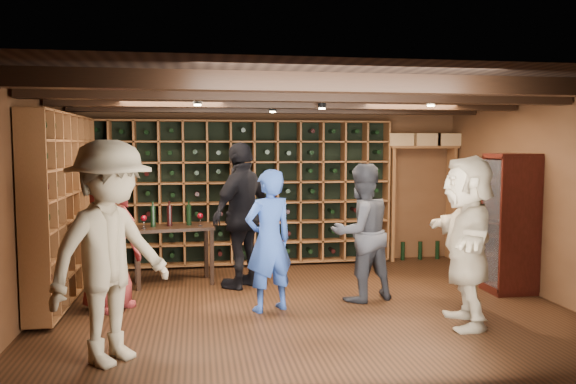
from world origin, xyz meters
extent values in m
plane|color=black|center=(0.00, 0.00, 0.00)|extent=(6.00, 6.00, 0.00)
plane|color=brown|center=(0.00, 2.50, 1.25)|extent=(6.00, 0.00, 6.00)
plane|color=brown|center=(0.00, -2.50, 1.25)|extent=(6.00, 0.00, 6.00)
plane|color=brown|center=(-3.00, 0.00, 1.25)|extent=(0.00, 5.00, 5.00)
plane|color=brown|center=(3.00, 0.00, 1.25)|extent=(0.00, 5.00, 5.00)
plane|color=black|center=(0.00, 0.00, 2.50)|extent=(6.00, 6.00, 0.00)
cube|color=black|center=(0.00, -1.60, 2.42)|extent=(5.90, 0.18, 0.16)
cube|color=black|center=(0.00, -0.50, 2.42)|extent=(5.90, 0.18, 0.16)
cube|color=black|center=(0.00, 0.60, 2.42)|extent=(5.90, 0.18, 0.16)
cube|color=black|center=(0.00, 1.70, 2.42)|extent=(5.90, 0.18, 0.16)
cylinder|color=black|center=(-1.20, 0.00, 2.39)|extent=(0.10, 0.10, 0.10)
cylinder|color=black|center=(0.30, 0.40, 2.39)|extent=(0.10, 0.10, 0.10)
cylinder|color=black|center=(1.40, -0.30, 2.39)|extent=(0.10, 0.10, 0.10)
cylinder|color=black|center=(-0.20, 1.20, 2.39)|extent=(0.10, 0.10, 0.10)
cube|color=brown|center=(-0.52, 2.33, 1.15)|extent=(4.65, 0.30, 2.20)
cube|color=black|center=(-0.52, 2.33, 1.15)|extent=(4.56, 0.02, 2.16)
cube|color=brown|center=(-2.83, 0.82, 1.15)|extent=(0.30, 2.65, 2.20)
cube|color=black|center=(-2.83, 0.82, 1.15)|extent=(0.29, 0.02, 2.16)
cube|color=brown|center=(2.40, 2.32, 1.85)|extent=(1.15, 0.32, 0.04)
cube|color=brown|center=(2.92, 2.32, 0.93)|extent=(0.05, 0.28, 1.85)
cube|color=brown|center=(1.88, 2.32, 0.93)|extent=(0.05, 0.28, 1.85)
cube|color=tan|center=(2.00, 2.32, 1.97)|extent=(0.40, 0.30, 0.20)
cube|color=tan|center=(2.45, 2.32, 1.97)|extent=(0.40, 0.30, 0.20)
cube|color=tan|center=(2.80, 2.32, 1.97)|extent=(0.40, 0.30, 0.20)
cube|color=#330E0A|center=(2.72, 0.20, 0.05)|extent=(0.55, 0.50, 0.10)
cube|color=#330E0A|center=(2.72, 0.20, 0.90)|extent=(0.55, 0.50, 1.70)
cube|color=white|center=(2.46, 0.20, 0.90)|extent=(0.01, 0.46, 1.60)
cube|color=#330E0A|center=(2.72, 0.20, 0.90)|extent=(0.50, 0.44, 0.02)
sphere|color=#59260C|center=(2.70, 0.20, 1.00)|extent=(0.18, 0.18, 0.18)
imported|color=navy|center=(-0.42, -0.11, 0.81)|extent=(0.69, 0.58, 1.62)
imported|color=#222227|center=(0.74, 0.15, 0.83)|extent=(0.97, 0.85, 1.67)
imported|color=maroon|center=(-2.22, 0.25, 0.81)|extent=(0.89, 0.95, 1.63)
imported|color=black|center=(-0.63, 1.00, 0.96)|extent=(1.11, 1.15, 1.93)
imported|color=#807258|center=(-1.96, -1.40, 0.97)|extent=(1.36, 1.41, 1.93)
imported|color=tan|center=(1.56, -0.93, 0.89)|extent=(0.91, 1.73, 1.78)
cube|color=black|center=(-1.54, 1.32, 0.77)|extent=(1.12, 0.68, 0.04)
cube|color=black|center=(-1.98, 1.03, 0.38)|extent=(0.06, 0.06, 0.75)
cube|color=black|center=(-1.04, 1.18, 0.38)|extent=(0.06, 0.06, 0.75)
cube|color=black|center=(-2.05, 1.46, 0.38)|extent=(0.06, 0.06, 0.75)
cube|color=black|center=(-1.10, 1.61, 0.38)|extent=(0.06, 0.06, 0.75)
cylinder|color=black|center=(-1.81, 1.32, 0.93)|extent=(0.07, 0.07, 0.28)
cylinder|color=black|center=(-1.59, 1.36, 0.93)|extent=(0.07, 0.07, 0.28)
cylinder|color=black|center=(-1.34, 1.40, 0.93)|extent=(0.07, 0.07, 0.28)
camera|label=1|loc=(-1.21, -6.34, 1.90)|focal=35.00mm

